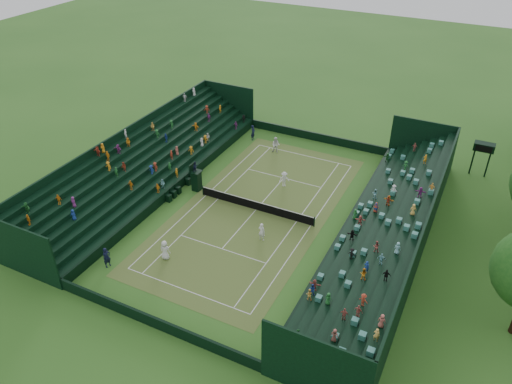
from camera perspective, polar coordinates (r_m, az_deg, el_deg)
ground at (r=46.67m, az=0.00°, el=-2.06°), size 160.00×160.00×0.00m
court_surface at (r=46.67m, az=0.00°, el=-2.06°), size 12.97×26.77×0.01m
perimeter_wall_north at (r=59.09m, az=6.94°, el=6.27°), size 17.17×0.20×1.00m
perimeter_wall_south at (r=36.29m, az=-11.65°, el=-14.32°), size 17.17×0.20×1.00m
perimeter_wall_east at (r=43.98m, az=9.97°, el=-4.33°), size 0.20×31.77×1.00m
perimeter_wall_west at (r=50.14m, az=-8.71°, el=0.91°), size 0.20×31.77×1.00m
north_grandstand at (r=42.73m, az=15.43°, el=-4.63°), size 6.60×32.00×4.90m
south_grandstand at (r=51.88m, az=-12.63°, el=2.97°), size 6.60×32.00×4.90m
tennis_net at (r=46.37m, az=0.00°, el=-1.53°), size 11.67×0.10×1.06m
scoreboard_tower at (r=55.50m, az=24.60°, el=4.57°), size 2.00×1.00×3.70m
umpire_chair at (r=49.24m, az=-6.86°, el=1.60°), size 1.01×1.01×3.18m
courtside_chairs at (r=50.05m, az=-8.32°, el=0.75°), size 0.49×5.46×1.06m
player_near_west at (r=41.29m, az=-10.37°, el=-6.54°), size 0.91×0.64×1.76m
player_near_east at (r=42.55m, az=0.66°, el=-4.56°), size 0.66×0.46×1.73m
player_far_west at (r=55.98m, az=2.28°, el=5.40°), size 1.01×0.86×1.85m
player_far_east at (r=49.86m, az=3.24°, el=1.49°), size 1.19×1.08×1.61m
line_judge_north at (r=58.76m, az=-0.34°, el=6.82°), size 0.50×0.71×1.84m
line_judge_south at (r=41.60m, az=-16.69°, el=-7.18°), size 0.56×0.74×1.81m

